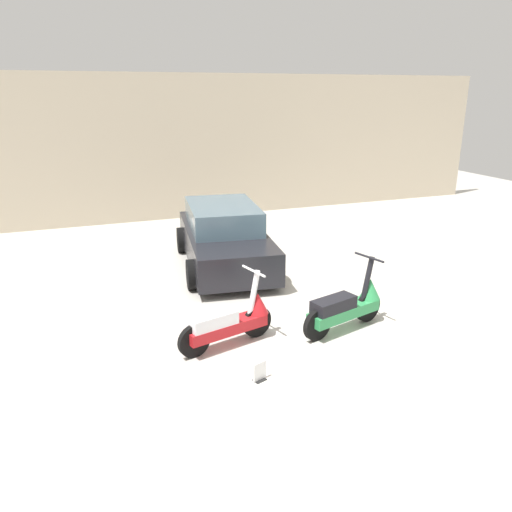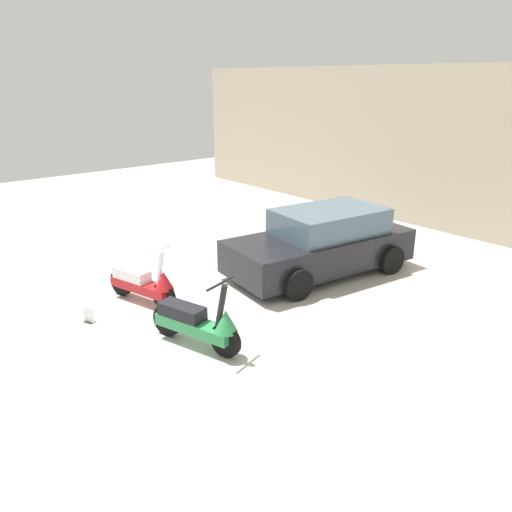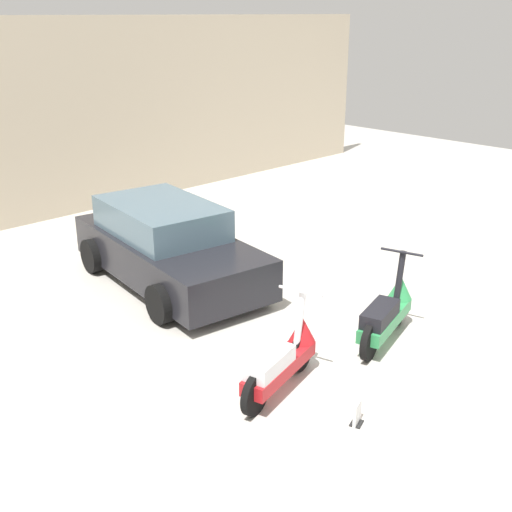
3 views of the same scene
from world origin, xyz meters
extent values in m
plane|color=beige|center=(0.00, 0.00, 0.00)|extent=(28.00, 28.00, 0.00)
cube|color=beige|center=(0.00, 8.61, 2.00)|extent=(19.60, 0.12, 4.01)
cylinder|color=black|center=(-0.71, 0.85, 0.24)|extent=(0.48, 0.20, 0.48)
cylinder|color=black|center=(-1.74, 0.58, 0.24)|extent=(0.48, 0.20, 0.48)
cube|color=#B2191E|center=(-1.22, 0.72, 0.30)|extent=(1.28, 0.60, 0.17)
cube|color=white|center=(-1.44, 0.66, 0.48)|extent=(0.75, 0.45, 0.19)
cylinder|color=white|center=(-0.76, 0.84, 0.72)|extent=(0.23, 0.13, 0.68)
cylinder|color=white|center=(-0.76, 0.84, 1.06)|extent=(0.17, 0.54, 0.03)
cone|color=#B2191E|center=(-0.69, 0.86, 0.54)|extent=(0.39, 0.39, 0.31)
cylinder|color=black|center=(1.14, 0.72, 0.25)|extent=(0.50, 0.22, 0.49)
cylinder|color=black|center=(0.09, 0.43, 0.25)|extent=(0.50, 0.22, 0.49)
cube|color=#2D8C4C|center=(0.62, 0.58, 0.31)|extent=(1.32, 0.64, 0.17)
cube|color=black|center=(0.39, 0.51, 0.49)|extent=(0.77, 0.47, 0.19)
cylinder|color=black|center=(1.09, 0.71, 0.74)|extent=(0.24, 0.14, 0.70)
cylinder|color=black|center=(1.09, 0.71, 1.09)|extent=(0.19, 0.56, 0.03)
cone|color=#2D8C4C|center=(1.16, 0.73, 0.56)|extent=(0.41, 0.41, 0.32)
cube|color=black|center=(-0.20, 4.10, 0.47)|extent=(2.05, 3.93, 0.63)
cube|color=slate|center=(-0.17, 4.32, 1.03)|extent=(1.65, 2.27, 0.49)
cylinder|color=black|center=(0.44, 2.84, 0.29)|extent=(0.27, 0.59, 0.57)
cylinder|color=black|center=(-1.16, 3.06, 0.29)|extent=(0.27, 0.59, 0.57)
cylinder|color=black|center=(0.76, 5.14, 0.29)|extent=(0.27, 0.59, 0.57)
cylinder|color=black|center=(-0.85, 5.36, 0.29)|extent=(0.27, 0.59, 0.57)
cube|color=black|center=(-1.10, -0.30, 0.01)|extent=(0.19, 0.17, 0.01)
cube|color=white|center=(-1.10, -0.30, 0.13)|extent=(0.20, 0.10, 0.26)
camera|label=1|loc=(-3.10, -5.50, 3.53)|focal=35.00mm
camera|label=2|loc=(6.07, -2.93, 3.69)|focal=35.00mm
camera|label=3|loc=(-5.83, -3.63, 4.06)|focal=45.00mm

